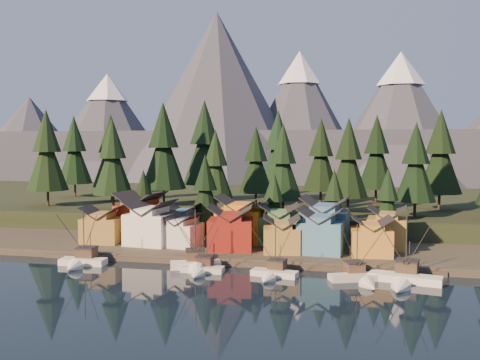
% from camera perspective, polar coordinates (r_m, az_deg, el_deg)
% --- Properties ---
extents(ground, '(500.00, 500.00, 0.00)m').
position_cam_1_polar(ground, '(91.34, -3.23, -11.26)').
color(ground, black).
rests_on(ground, ground).
extents(shore_strip, '(400.00, 50.00, 1.50)m').
position_cam_1_polar(shore_strip, '(129.27, 1.46, -6.39)').
color(shore_strip, '#383329').
rests_on(shore_strip, ground).
extents(hillside, '(420.00, 100.00, 6.00)m').
position_cam_1_polar(hillside, '(177.80, 4.41, -2.82)').
color(hillside, black).
rests_on(hillside, ground).
extents(dock, '(80.00, 4.00, 1.00)m').
position_cam_1_polar(dock, '(106.76, -0.88, -8.74)').
color(dock, '#4B4135').
rests_on(dock, ground).
extents(mountain_ridge, '(560.00, 190.00, 90.00)m').
position_cam_1_polar(mountain_ridge, '(299.88, 6.77, 4.33)').
color(mountain_ridge, '#4A4D60').
rests_on(mountain_ridge, ground).
extents(boat_0, '(9.38, 10.13, 12.27)m').
position_cam_1_polar(boat_0, '(109.67, -16.65, -7.50)').
color(boat_0, white).
rests_on(boat_0, ground).
extents(boat_2, '(10.42, 11.06, 12.54)m').
position_cam_1_polar(boat_2, '(102.63, -4.74, -8.14)').
color(boat_2, silver).
rests_on(boat_2, ground).
extents(boat_3, '(8.09, 8.82, 10.41)m').
position_cam_1_polar(boat_3, '(99.75, -4.16, -8.73)').
color(boat_3, beige).
rests_on(boat_3, ground).
extents(boat_4, '(8.96, 9.48, 10.47)m').
position_cam_1_polar(boat_4, '(96.65, 3.52, -9.17)').
color(boat_4, silver).
rests_on(boat_4, ground).
extents(boat_5, '(10.83, 11.18, 10.98)m').
position_cam_1_polar(boat_5, '(95.77, 12.75, -9.42)').
color(boat_5, beige).
rests_on(boat_5, ground).
extents(boat_6, '(12.98, 13.66, 12.93)m').
position_cam_1_polar(boat_6, '(96.23, 17.10, -9.23)').
color(boat_6, white).
rests_on(boat_6, ground).
extents(house_front_0, '(9.06, 8.66, 8.24)m').
position_cam_1_polar(house_front_0, '(124.86, -14.52, -4.52)').
color(house_front_0, olive).
rests_on(house_front_0, shore_strip).
extents(house_front_1, '(10.57, 10.23, 9.90)m').
position_cam_1_polar(house_front_1, '(120.23, -9.54, -4.35)').
color(house_front_1, white).
rests_on(house_front_1, shore_strip).
extents(house_front_2, '(8.66, 8.71, 7.29)m').
position_cam_1_polar(house_front_2, '(117.34, -6.19, -5.20)').
color(house_front_2, beige).
rests_on(house_front_2, shore_strip).
extents(house_front_3, '(10.35, 9.99, 9.32)m').
position_cam_1_polar(house_front_3, '(113.26, -1.02, -4.97)').
color(house_front_3, maroon).
rests_on(house_front_3, shore_strip).
extents(house_front_4, '(8.54, 9.03, 7.56)m').
position_cam_1_polar(house_front_4, '(110.76, 4.45, -5.67)').
color(house_front_4, olive).
rests_on(house_front_4, shore_strip).
extents(house_front_5, '(9.70, 8.99, 9.30)m').
position_cam_1_polar(house_front_5, '(110.52, 8.65, -5.24)').
color(house_front_5, teal).
rests_on(house_front_5, shore_strip).
extents(house_front_6, '(8.46, 8.07, 7.86)m').
position_cam_1_polar(house_front_6, '(110.33, 13.82, -5.73)').
color(house_front_6, '#C38732').
rests_on(house_front_6, shore_strip).
extents(house_back_0, '(11.28, 10.95, 10.81)m').
position_cam_1_polar(house_back_0, '(129.62, -10.58, -3.55)').
color(house_back_0, maroon).
rests_on(house_back_0, shore_strip).
extents(house_back_1, '(7.67, 7.76, 8.16)m').
position_cam_1_polar(house_back_1, '(126.68, -6.14, -4.32)').
color(house_back_1, '#366280').
rests_on(house_back_1, shore_strip).
extents(house_back_2, '(10.00, 9.19, 10.59)m').
position_cam_1_polar(house_back_2, '(121.38, -0.01, -4.05)').
color(house_back_2, orange).
rests_on(house_back_2, shore_strip).
extents(house_back_3, '(9.93, 9.12, 8.97)m').
position_cam_1_polar(house_back_3, '(119.94, 4.12, -4.57)').
color(house_back_3, '#4C8447').
rests_on(house_back_3, shore_strip).
extents(house_back_4, '(10.71, 10.35, 10.82)m').
position_cam_1_polar(house_back_4, '(118.42, 9.02, -4.24)').
color(house_back_4, '#3D6592').
rests_on(house_back_4, shore_strip).
extents(house_back_5, '(8.71, 8.80, 9.02)m').
position_cam_1_polar(house_back_5, '(118.61, 15.41, -4.78)').
color(house_back_5, olive).
rests_on(house_back_5, shore_strip).
extents(tree_hill_0, '(11.85, 11.85, 27.60)m').
position_cam_1_polar(tree_hill_0, '(161.39, -19.90, 2.70)').
color(tree_hill_0, '#332319').
rests_on(tree_hill_0, hillside).
extents(tree_hill_1, '(11.54, 11.54, 26.88)m').
position_cam_1_polar(tree_hill_1, '(169.67, -13.59, 2.74)').
color(tree_hill_1, '#332319').
rests_on(tree_hill_1, hillside).
extents(tree_hill_2, '(10.65, 10.65, 24.80)m').
position_cam_1_polar(tree_hill_2, '(147.35, -13.43, 2.13)').
color(tree_hill_2, '#332319').
rests_on(tree_hill_2, hillside).
extents(tree_hill_3, '(12.76, 12.76, 29.71)m').
position_cam_1_polar(tree_hill_3, '(154.49, -8.17, 3.28)').
color(tree_hill_3, '#332319').
rests_on(tree_hill_3, hillside).
extents(tree_hill_4, '(13.45, 13.45, 31.33)m').
position_cam_1_polar(tree_hill_4, '(166.30, -3.79, 3.66)').
color(tree_hill_4, '#332319').
rests_on(tree_hill_4, hillside).
extents(tree_hill_5, '(9.24, 9.24, 21.53)m').
position_cam_1_polar(tree_hill_5, '(139.68, -2.62, 1.41)').
color(tree_hill_5, '#332319').
rests_on(tree_hill_5, hillside).
extents(tree_hill_6, '(9.80, 9.80, 22.83)m').
position_cam_1_polar(tree_hill_6, '(152.58, 1.71, 1.89)').
color(tree_hill_6, '#332319').
rests_on(tree_hill_6, hillside).
extents(tree_hill_7, '(9.86, 9.86, 22.96)m').
position_cam_1_polar(tree_hill_7, '(134.25, 4.62, 1.63)').
color(tree_hill_7, '#332319').
rests_on(tree_hill_7, hillside).
extents(tree_hill_8, '(10.83, 10.83, 25.24)m').
position_cam_1_polar(tree_hill_8, '(157.35, 8.64, 2.40)').
color(tree_hill_8, '#332319').
rests_on(tree_hill_8, hillside).
extents(tree_hill_9, '(10.56, 10.56, 24.60)m').
position_cam_1_polar(tree_hill_9, '(140.10, 11.50, 2.03)').
color(tree_hill_9, '#332319').
rests_on(tree_hill_9, hillside).
extents(tree_hill_10, '(11.35, 11.35, 26.45)m').
position_cam_1_polar(tree_hill_10, '(165.20, 14.36, 2.62)').
color(tree_hill_10, '#332319').
rests_on(tree_hill_10, hillside).
extents(tree_hill_11, '(9.93, 9.93, 23.13)m').
position_cam_1_polar(tree_hill_11, '(135.94, 18.23, 1.51)').
color(tree_hill_11, '#332319').
rests_on(tree_hill_11, hillside).
extents(tree_hill_12, '(11.59, 11.59, 27.01)m').
position_cam_1_polar(tree_hill_12, '(152.77, 20.59, 2.51)').
color(tree_hill_12, '#332319').
rests_on(tree_hill_12, hillside).
extents(tree_hill_15, '(12.20, 12.20, 28.42)m').
position_cam_1_polar(tree_hill_15, '(168.65, 4.08, 3.12)').
color(tree_hill_15, '#332319').
rests_on(tree_hill_15, hillside).
extents(tree_hill_16, '(11.66, 11.66, 27.16)m').
position_cam_1_polar(tree_hill_16, '(186.84, -17.25, 2.83)').
color(tree_hill_16, '#332319').
rests_on(tree_hill_16, hillside).
extents(tree_shore_0, '(6.83, 6.83, 15.90)m').
position_cam_1_polar(tree_shore_0, '(135.81, -10.24, -1.93)').
color(tree_shore_0, '#332319').
rests_on(tree_shore_0, shore_strip).
extents(tree_shore_1, '(8.50, 8.50, 19.79)m').
position_cam_1_polar(tree_shore_1, '(130.42, -3.72, -1.18)').
color(tree_shore_1, '#332319').
rests_on(tree_shore_1, shore_strip).
extents(tree_shore_2, '(6.64, 6.64, 15.46)m').
position_cam_1_polar(tree_shore_2, '(127.12, 3.68, -2.38)').
color(tree_shore_2, '#332319').
rests_on(tree_shore_2, shore_strip).
extents(tree_shore_3, '(7.08, 7.08, 16.49)m').
position_cam_1_polar(tree_shore_3, '(125.82, 10.01, -2.25)').
color(tree_shore_3, '#332319').
rests_on(tree_shore_3, shore_strip).
extents(tree_shore_4, '(7.31, 7.31, 17.02)m').
position_cam_1_polar(tree_shore_4, '(125.96, 15.48, -2.19)').
color(tree_shore_4, '#332319').
rests_on(tree_shore_4, shore_strip).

